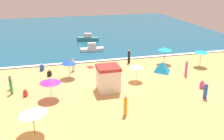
{
  "coord_description": "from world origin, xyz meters",
  "views": [
    {
      "loc": [
        -5.99,
        -27.55,
        11.4
      ],
      "look_at": [
        1.2,
        0.21,
        0.8
      ],
      "focal_mm": 40.74,
      "sensor_mm": 36.0,
      "label": 1
    }
  ],
  "objects_px": {
    "beachgoer_1": "(25,93)",
    "beachgoer_10": "(42,68)",
    "beach_umbrella_5": "(50,81)",
    "beach_umbrella_2": "(137,66)",
    "beachgoer_6": "(206,91)",
    "beach_tent": "(162,67)",
    "lifeguard_cabana": "(108,78)",
    "beachgoer_11": "(186,68)",
    "beach_umbrella_4": "(69,62)",
    "beachgoer_0": "(129,57)",
    "beach_umbrella_0": "(201,51)",
    "small_boat_0": "(92,48)",
    "beachgoer_3": "(11,86)",
    "beachgoer_9": "(10,83)",
    "small_boat_1": "(88,38)",
    "beach_umbrella_1": "(32,112)",
    "beachgoer_4": "(202,85)",
    "beachgoer_7": "(125,106)",
    "beach_umbrella_3": "(165,49)",
    "beachgoer_5": "(73,65)",
    "beachgoer_8": "(49,74)"
  },
  "relations": [
    {
      "from": "beach_umbrella_1",
      "to": "beachgoer_0",
      "type": "relative_size",
      "value": 1.39
    },
    {
      "from": "beachgoer_1",
      "to": "beachgoer_6",
      "type": "height_order",
      "value": "beachgoer_6"
    },
    {
      "from": "beach_umbrella_2",
      "to": "beachgoer_6",
      "type": "distance_m",
      "value": 7.95
    },
    {
      "from": "beachgoer_10",
      "to": "small_boat_1",
      "type": "relative_size",
      "value": 0.23
    },
    {
      "from": "beachgoer_3",
      "to": "beachgoer_11",
      "type": "height_order",
      "value": "beachgoer_11"
    },
    {
      "from": "beachgoer_4",
      "to": "beachgoer_5",
      "type": "distance_m",
      "value": 15.62
    },
    {
      "from": "beachgoer_4",
      "to": "beachgoer_7",
      "type": "xyz_separation_m",
      "value": [
        -9.74,
        -3.33,
        0.51
      ]
    },
    {
      "from": "lifeguard_cabana",
      "to": "beachgoer_0",
      "type": "bearing_deg",
      "value": 58.41
    },
    {
      "from": "beachgoer_7",
      "to": "beachgoer_8",
      "type": "height_order",
      "value": "beachgoer_7"
    },
    {
      "from": "beach_umbrella_3",
      "to": "beachgoer_11",
      "type": "relative_size",
      "value": 1.48
    },
    {
      "from": "beach_umbrella_0",
      "to": "small_boat_0",
      "type": "bearing_deg",
      "value": 139.95
    },
    {
      "from": "beach_umbrella_1",
      "to": "beach_umbrella_5",
      "type": "xyz_separation_m",
      "value": [
        1.47,
        5.8,
        0.04
      ]
    },
    {
      "from": "beach_umbrella_2",
      "to": "beachgoer_4",
      "type": "relative_size",
      "value": 2.29
    },
    {
      "from": "beach_umbrella_0",
      "to": "small_boat_0",
      "type": "relative_size",
      "value": 0.67
    },
    {
      "from": "beachgoer_0",
      "to": "beachgoer_10",
      "type": "relative_size",
      "value": 2.0
    },
    {
      "from": "beach_umbrella_3",
      "to": "beach_umbrella_4",
      "type": "distance_m",
      "value": 13.33
    },
    {
      "from": "lifeguard_cabana",
      "to": "beachgoer_6",
      "type": "distance_m",
      "value": 9.84
    },
    {
      "from": "beach_umbrella_2",
      "to": "beach_tent",
      "type": "distance_m",
      "value": 4.8
    },
    {
      "from": "beach_umbrella_5",
      "to": "beach_umbrella_2",
      "type": "bearing_deg",
      "value": 13.08
    },
    {
      "from": "beach_umbrella_4",
      "to": "beachgoer_4",
      "type": "bearing_deg",
      "value": -26.4
    },
    {
      "from": "beach_umbrella_2",
      "to": "beachgoer_8",
      "type": "bearing_deg",
      "value": 157.62
    },
    {
      "from": "beachgoer_7",
      "to": "beach_umbrella_5",
      "type": "bearing_deg",
      "value": 141.44
    },
    {
      "from": "beachgoer_1",
      "to": "beachgoer_10",
      "type": "bearing_deg",
      "value": 77.45
    },
    {
      "from": "beach_umbrella_1",
      "to": "beach_umbrella_5",
      "type": "distance_m",
      "value": 5.98
    },
    {
      "from": "small_boat_0",
      "to": "beach_umbrella_3",
      "type": "bearing_deg",
      "value": -44.87
    },
    {
      "from": "beach_umbrella_5",
      "to": "beach_tent",
      "type": "relative_size",
      "value": 1.08
    },
    {
      "from": "beachgoer_3",
      "to": "small_boat_1",
      "type": "relative_size",
      "value": 0.42
    },
    {
      "from": "beachgoer_11",
      "to": "beach_umbrella_4",
      "type": "bearing_deg",
      "value": 167.98
    },
    {
      "from": "beachgoer_3",
      "to": "beachgoer_6",
      "type": "bearing_deg",
      "value": -17.41
    },
    {
      "from": "beachgoer_5",
      "to": "beachgoer_3",
      "type": "bearing_deg",
      "value": -142.9
    },
    {
      "from": "beachgoer_3",
      "to": "beachgoer_11",
      "type": "relative_size",
      "value": 0.91
    },
    {
      "from": "lifeguard_cabana",
      "to": "small_boat_1",
      "type": "height_order",
      "value": "lifeguard_cabana"
    },
    {
      "from": "beach_umbrella_3",
      "to": "small_boat_0",
      "type": "bearing_deg",
      "value": 135.13
    },
    {
      "from": "beach_tent",
      "to": "beachgoer_10",
      "type": "bearing_deg",
      "value": 164.25
    },
    {
      "from": "beachgoer_4",
      "to": "beachgoer_8",
      "type": "distance_m",
      "value": 17.7
    },
    {
      "from": "lifeguard_cabana",
      "to": "beachgoer_6",
      "type": "xyz_separation_m",
      "value": [
        8.81,
        -4.33,
        -0.61
      ]
    },
    {
      "from": "lifeguard_cabana",
      "to": "beach_umbrella_3",
      "type": "xyz_separation_m",
      "value": [
        9.57,
        6.53,
        0.76
      ]
    },
    {
      "from": "beachgoer_9",
      "to": "beachgoer_11",
      "type": "distance_m",
      "value": 20.25
    },
    {
      "from": "beach_umbrella_3",
      "to": "beachgoer_7",
      "type": "height_order",
      "value": "beach_umbrella_3"
    },
    {
      "from": "beach_umbrella_5",
      "to": "beachgoer_10",
      "type": "relative_size",
      "value": 2.54
    },
    {
      "from": "beach_tent",
      "to": "beach_umbrella_3",
      "type": "bearing_deg",
      "value": 59.72
    },
    {
      "from": "beachgoer_9",
      "to": "beach_umbrella_2",
      "type": "bearing_deg",
      "value": -4.65
    },
    {
      "from": "beachgoer_3",
      "to": "beachgoer_11",
      "type": "distance_m",
      "value": 20.01
    },
    {
      "from": "beachgoer_5",
      "to": "small_boat_0",
      "type": "relative_size",
      "value": 0.44
    },
    {
      "from": "beach_umbrella_1",
      "to": "beach_umbrella_0",
      "type": "bearing_deg",
      "value": 26.78
    },
    {
      "from": "beach_umbrella_4",
      "to": "beachgoer_1",
      "type": "distance_m",
      "value": 6.48
    },
    {
      "from": "beach_umbrella_0",
      "to": "beachgoer_7",
      "type": "xyz_separation_m",
      "value": [
        -13.57,
        -9.76,
        -1.16
      ]
    },
    {
      "from": "beach_umbrella_3",
      "to": "beach_tent",
      "type": "relative_size",
      "value": 1.25
    },
    {
      "from": "beach_umbrella_2",
      "to": "beach_tent",
      "type": "xyz_separation_m",
      "value": [
        4.19,
        2.03,
        -1.17
      ]
    },
    {
      "from": "beachgoer_4",
      "to": "beachgoer_9",
      "type": "height_order",
      "value": "beachgoer_9"
    }
  ]
}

